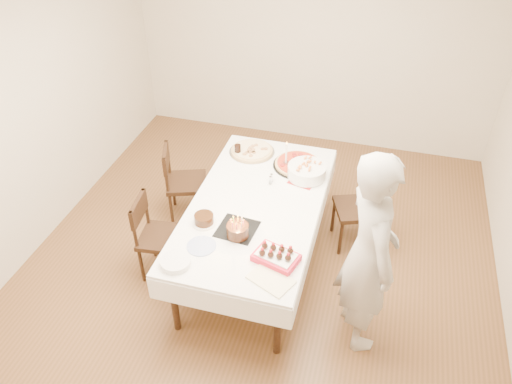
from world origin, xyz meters
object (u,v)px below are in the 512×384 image
(pizza_pepperoni, at_px, (298,164))
(strawberry_box, at_px, (276,257))
(cola_glass, at_px, (238,150))
(dining_table, at_px, (256,234))
(pizza_white, at_px, (252,151))
(chair_left_savory, at_px, (186,182))
(taper_candle, at_px, (286,154))
(pasta_bowl, at_px, (307,171))
(layer_cake, at_px, (204,219))
(chair_left_dessert, at_px, (162,237))
(chair_right_savory, at_px, (356,209))
(person, at_px, (369,254))
(birthday_cake, at_px, (237,227))

(pizza_pepperoni, relative_size, strawberry_box, 1.43)
(cola_glass, height_order, strawberry_box, cola_glass)
(dining_table, relative_size, pizza_white, 4.55)
(chair_left_savory, relative_size, pizza_pepperoni, 1.75)
(pizza_white, xyz_separation_m, taper_candle, (0.39, -0.16, 0.12))
(dining_table, xyz_separation_m, pasta_bowl, (0.36, 0.52, 0.44))
(cola_glass, bearing_deg, pizza_pepperoni, -2.28)
(layer_cake, bearing_deg, strawberry_box, -20.90)
(dining_table, xyz_separation_m, pizza_white, (-0.27, 0.79, 0.40))
(dining_table, relative_size, pasta_bowl, 5.81)
(chair_left_dessert, bearing_deg, chair_right_savory, -158.67)
(chair_left_dessert, bearing_deg, person, 166.91)
(birthday_cake, bearing_deg, person, -4.34)
(pasta_bowl, bearing_deg, strawberry_box, -90.78)
(chair_right_savory, bearing_deg, cola_glass, 152.95)
(pizza_white, xyz_separation_m, birthday_cake, (0.24, -1.25, 0.07))
(person, distance_m, taper_candle, 1.48)
(dining_table, xyz_separation_m, chair_left_savory, (-0.91, 0.52, 0.06))
(layer_cake, height_order, birthday_cake, birthday_cake)
(pasta_bowl, relative_size, cola_glass, 3.03)
(chair_left_dessert, relative_size, taper_candle, 2.90)
(dining_table, bearing_deg, birthday_cake, -93.71)
(pizza_white, relative_size, pizza_pepperoni, 0.96)
(dining_table, bearing_deg, chair_left_savory, 150.27)
(chair_right_savory, relative_size, chair_left_dessert, 1.02)
(chair_right_savory, relative_size, pizza_pepperoni, 1.76)
(chair_left_dessert, bearing_deg, pasta_bowl, -150.63)
(chair_right_savory, bearing_deg, person, -102.34)
(chair_left_savory, height_order, layer_cake, chair_left_savory)
(pizza_pepperoni, distance_m, taper_candle, 0.17)
(person, height_order, pasta_bowl, person)
(chair_right_savory, height_order, chair_left_savory, chair_right_savory)
(pasta_bowl, bearing_deg, chair_left_savory, -179.99)
(chair_left_dessert, height_order, pizza_pepperoni, chair_left_dessert)
(chair_left_savory, xyz_separation_m, pizza_white, (0.64, 0.27, 0.34))
(chair_left_dessert, xyz_separation_m, pizza_white, (0.55, 1.12, 0.35))
(chair_right_savory, bearing_deg, pizza_white, 147.99)
(chair_left_dessert, distance_m, cola_glass, 1.18)
(birthday_cake, xyz_separation_m, strawberry_box, (0.37, -0.19, -0.05))
(pizza_white, bearing_deg, birthday_cake, -79.33)
(pizza_white, relative_size, birthday_cake, 2.54)
(chair_left_dessert, bearing_deg, layer_cake, 167.38)
(chair_left_dessert, relative_size, pizza_white, 1.81)
(chair_left_dessert, distance_m, pasta_bowl, 1.50)
(chair_left_dessert, height_order, person, person)
(taper_candle, bearing_deg, pizza_white, 158.13)
(taper_candle, bearing_deg, cola_glass, 172.19)
(pasta_bowl, distance_m, taper_candle, 0.27)
(cola_glass, bearing_deg, chair_right_savory, -6.39)
(chair_right_savory, relative_size, pizza_white, 1.84)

